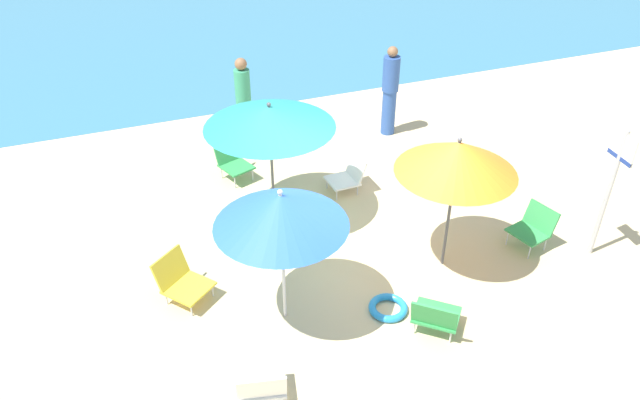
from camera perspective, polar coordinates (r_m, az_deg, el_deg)
The scene contains 15 objects.
ground_plane at distance 8.46m, azimuth 4.70°, elevation -5.43°, with size 40.00×40.00×0.00m, color #D3BC8C.
sea_water at distance 20.08m, azimuth -12.27°, elevation 17.69°, with size 40.00×16.00×0.01m, color teal.
umbrella_blue at distance 6.59m, azimuth -3.73°, elevation -0.96°, with size 1.53×1.53×1.85m.
umbrella_orange at distance 7.57m, azimuth 12.84°, elevation 3.96°, with size 1.53×1.53×1.94m.
umbrella_teal at distance 8.39m, azimuth -4.81°, elevation 7.83°, with size 1.85×1.85×1.89m.
beach_chair_a at distance 6.47m, azimuth -5.53°, elevation -17.08°, with size 0.61×0.65×0.66m.
beach_chair_b at distance 10.13m, azimuth -8.32°, elevation 3.85°, with size 0.62×0.70×0.67m.
beach_chair_c at distance 7.29m, azimuth 10.85°, elevation -10.68°, with size 0.76×0.76×0.60m.
beach_chair_d at distance 9.69m, azimuth 2.73°, elevation 2.39°, with size 0.57×0.49×0.59m.
beach_chair_e at distance 8.98m, azimuth 19.54°, elevation -2.36°, with size 0.61×0.60×0.60m.
beach_chair_f at distance 7.83m, azimuth -13.03°, elevation -7.34°, with size 0.77×0.78×0.60m.
person_a at distance 10.84m, azimuth -7.23°, elevation 9.14°, with size 0.27×0.27×1.67m.
person_b at distance 11.30m, azimuth 6.63°, elevation 10.21°, with size 0.30×0.30×1.69m.
warning_sign at distance 8.68m, azimuth 25.97°, elevation 1.93°, with size 0.08×0.44×1.92m.
swim_ring at distance 7.67m, azimuth 6.46°, elevation -10.08°, with size 0.49×0.49×0.09m, color #238CD8.
Camera 1 is at (-2.98, -5.85, 5.34)m, focal length 33.86 mm.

